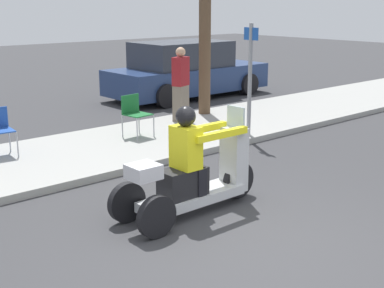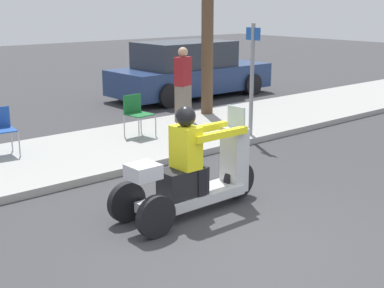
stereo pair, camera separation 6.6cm
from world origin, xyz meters
name	(u,v)px [view 2 (the right image)]	position (x,y,z in m)	size (l,w,h in m)	color
ground_plane	(252,250)	(0.00, 0.00, 0.00)	(60.00, 60.00, 0.00)	#38383A
sidewalk_strip	(62,157)	(0.00, 4.60, 0.06)	(28.00, 2.80, 0.12)	#9E9E99
motorcycle_trike	(193,175)	(0.22, 1.29, 0.52)	(2.22, 0.72, 1.46)	black
spectator_by_tree	(183,86)	(3.38, 5.36, 0.91)	(0.45, 0.35, 1.64)	#726656
folding_chair_curbside	(136,111)	(1.77, 4.85, 0.62)	(0.51, 0.51, 0.82)	#A5A8AD
folding_chair_set_back	(0,126)	(-0.80, 5.29, 0.62)	(0.50, 0.50, 0.82)	#A5A8AD
parked_car_lot_right	(189,71)	(5.92, 8.17, 0.76)	(4.87, 2.11, 1.62)	navy
tree_trunk	(207,50)	(4.33, 5.62, 1.62)	(0.28, 0.28, 3.00)	brown
street_sign	(252,75)	(3.57, 3.45, 1.32)	(0.08, 0.36, 2.20)	gray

